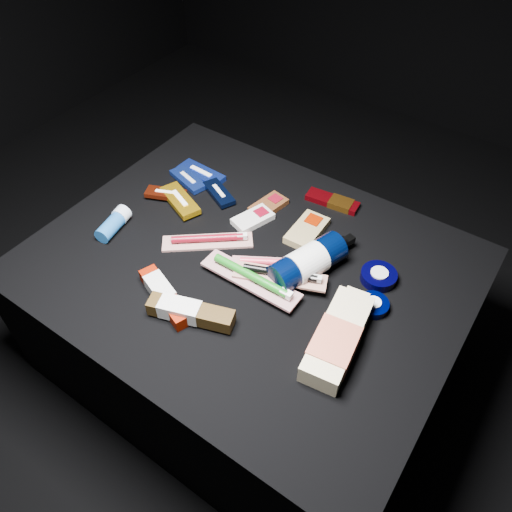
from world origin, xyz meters
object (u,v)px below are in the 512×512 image
Objects in this scene: deodorant_stick at (114,224)px; toothpaste_carton_red at (163,294)px; bodywash_bottle at (337,339)px; lotion_bottle at (308,262)px.

deodorant_stick is 0.61× the size of toothpaste_carton_red.
deodorant_stick is at bearing 172.93° from bodywash_bottle.
bodywash_bottle is (0.15, -0.14, -0.01)m from lotion_bottle.
bodywash_bottle is at bearing 36.58° from toothpaste_carton_red.
bodywash_bottle is at bearing -10.10° from deodorant_stick.
toothpaste_carton_red is (-0.22, -0.24, -0.02)m from lotion_bottle.
deodorant_stick reaches higher than toothpaste_carton_red.
lotion_bottle reaches higher than deodorant_stick.
bodywash_bottle is at bearing -24.05° from lotion_bottle.
deodorant_stick is 0.27m from toothpaste_carton_red.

